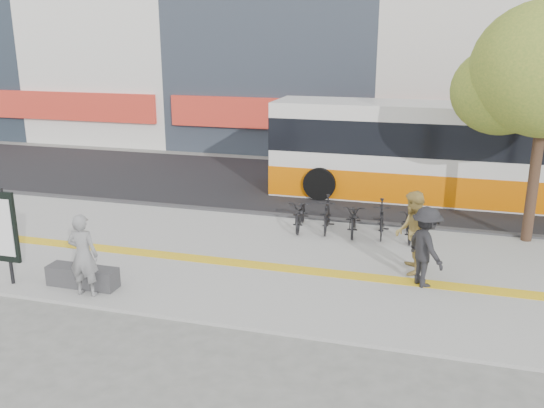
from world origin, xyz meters
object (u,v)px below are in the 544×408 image
(signboard, at_px, (6,229))
(bus, at_px, (451,155))
(seated_woman, at_px, (83,255))
(pedestrian_dark, at_px, (426,247))
(pedestrian_tan, at_px, (412,233))
(bench, at_px, (83,277))

(signboard, height_order, bus, bus)
(seated_woman, height_order, pedestrian_dark, same)
(signboard, xyz_separation_m, seated_woman, (1.92, -0.05, -0.39))
(bus, distance_m, pedestrian_tan, 6.99)
(seated_woman, bearing_deg, signboard, -5.10)
(bus, relative_size, seated_woman, 6.68)
(pedestrian_tan, xyz_separation_m, pedestrian_dark, (0.33, -0.67, -0.07))
(signboard, bearing_deg, bench, 10.81)
(signboard, relative_size, bus, 0.18)
(seated_woman, bearing_deg, pedestrian_tan, -158.06)
(signboard, bearing_deg, seated_woman, -1.47)
(bus, xyz_separation_m, seated_woman, (-7.48, -10.05, -0.58))
(bench, xyz_separation_m, signboard, (-1.60, -0.31, 1.06))
(bus, bearing_deg, signboard, -133.19)
(signboard, relative_size, pedestrian_dark, 1.23)
(bench, height_order, seated_woman, seated_woman)
(bench, height_order, signboard, signboard)
(signboard, distance_m, pedestrian_dark, 9.15)
(signboard, height_order, seated_woman, signboard)
(seated_woman, distance_m, pedestrian_tan, 7.28)
(signboard, height_order, pedestrian_tan, signboard)
(bus, distance_m, seated_woman, 12.54)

